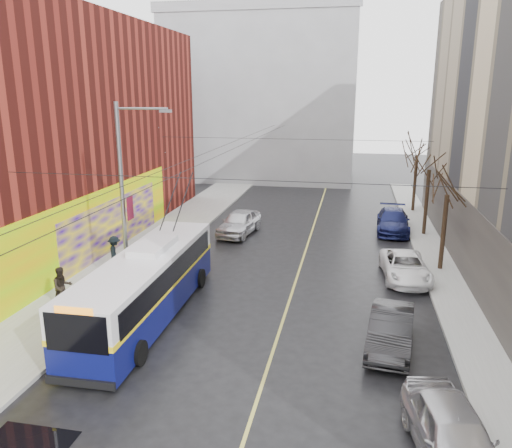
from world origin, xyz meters
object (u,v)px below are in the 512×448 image
(streetlight_pole, at_px, (125,194))
(parked_car_b, at_px, (391,330))
(pedestrian_c, at_px, (115,253))
(tree_near, at_px, (449,180))
(parked_car_d, at_px, (393,221))
(parked_car_a, at_px, (453,435))
(tree_far, at_px, (418,148))
(pedestrian_b, at_px, (62,287))
(tree_mid, at_px, (430,158))
(pedestrian_a, at_px, (79,303))
(following_car, at_px, (239,222))
(trolleybus, at_px, (147,284))
(parked_car_c, at_px, (405,267))

(streetlight_pole, relative_size, parked_car_b, 2.02)
(streetlight_pole, distance_m, pedestrian_c, 5.04)
(tree_near, relative_size, parked_car_d, 1.21)
(streetlight_pole, height_order, parked_car_a, streetlight_pole)
(parked_car_b, relative_size, pedestrian_c, 2.47)
(streetlight_pole, distance_m, tree_far, 25.09)
(parked_car_a, xyz_separation_m, pedestrian_b, (-15.26, 6.67, 0.28))
(pedestrian_c, bearing_deg, parked_car_d, -84.23)
(pedestrian_b, height_order, pedestrian_c, pedestrian_b)
(streetlight_pole, relative_size, parked_car_d, 1.71)
(tree_mid, height_order, parked_car_d, tree_mid)
(pedestrian_a, bearing_deg, parked_car_a, -106.71)
(parked_car_b, height_order, parked_car_d, parked_car_d)
(pedestrian_a, bearing_deg, parked_car_d, -33.54)
(following_car, bearing_deg, streetlight_pole, -96.35)
(following_car, bearing_deg, trolleybus, -85.85)
(parked_car_d, bearing_deg, pedestrian_a, -125.94)
(parked_car_c, xyz_separation_m, parked_car_d, (0.00, 9.24, 0.10))
(pedestrian_b, xyz_separation_m, pedestrian_c, (0.02, 4.99, -0.01))
(parked_car_b, height_order, pedestrian_b, pedestrian_b)
(following_car, bearing_deg, pedestrian_b, -102.19)
(parked_car_d, height_order, following_car, following_car)
(tree_near, distance_m, pedestrian_c, 18.01)
(parked_car_a, height_order, pedestrian_b, pedestrian_b)
(parked_car_c, bearing_deg, parked_car_a, -94.10)
(pedestrian_b, bearing_deg, parked_car_a, -72.27)
(parked_car_a, relative_size, following_car, 0.95)
(parked_car_b, xyz_separation_m, pedestrian_c, (-14.04, 5.76, 0.32))
(parked_car_d, xyz_separation_m, pedestrian_b, (-15.26, -16.06, 0.30))
(following_car, relative_size, pedestrian_c, 2.66)
(trolleybus, relative_size, parked_car_b, 2.58)
(parked_car_b, distance_m, parked_car_d, 16.87)
(tree_mid, xyz_separation_m, parked_car_b, (-3.20, -16.19, -4.52))
(parked_car_a, bearing_deg, tree_far, 76.13)
(trolleybus, relative_size, pedestrian_b, 6.31)
(parked_car_b, distance_m, pedestrian_c, 15.18)
(tree_mid, distance_m, parked_car_d, 4.95)
(pedestrian_a, distance_m, pedestrian_b, 2.11)
(tree_near, relative_size, pedestrian_c, 3.54)
(parked_car_a, bearing_deg, tree_mid, 74.89)
(parked_car_c, relative_size, pedestrian_b, 2.62)
(trolleybus, relative_size, pedestrian_a, 6.72)
(parked_car_d, relative_size, pedestrian_b, 2.89)
(tree_far, xyz_separation_m, following_car, (-12.32, -9.04, -4.32))
(tree_far, distance_m, pedestrian_b, 28.59)
(parked_car_c, bearing_deg, following_car, 143.44)
(tree_mid, bearing_deg, pedestrian_b, -138.22)
(following_car, bearing_deg, parked_car_d, 22.65)
(streetlight_pole, height_order, tree_far, streetlight_pole)
(parked_car_a, bearing_deg, parked_car_d, 80.06)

